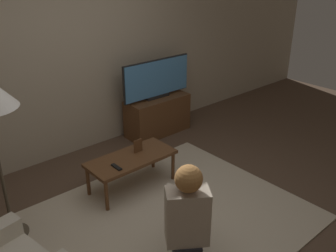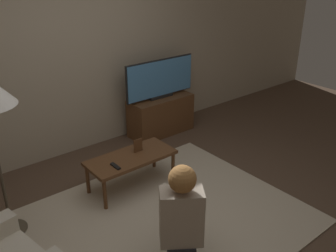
# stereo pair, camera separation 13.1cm
# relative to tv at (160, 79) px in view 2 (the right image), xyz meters

# --- Properties ---
(ground_plane) EXTENTS (10.00, 10.00, 0.00)m
(ground_plane) POSITION_rel_tv_xyz_m (-1.18, -1.62, -0.82)
(ground_plane) COLOR brown
(wall_back) EXTENTS (10.00, 0.06, 2.60)m
(wall_back) POSITION_rel_tv_xyz_m (-1.18, 0.31, 0.48)
(wall_back) COLOR tan
(wall_back) RESTS_ON ground_plane
(rug) EXTENTS (2.51, 2.16, 0.02)m
(rug) POSITION_rel_tv_xyz_m (-1.18, -1.62, -0.81)
(rug) COLOR #BCAD93
(rug) RESTS_ON ground_plane
(tv_stand) EXTENTS (0.94, 0.39, 0.54)m
(tv_stand) POSITION_rel_tv_xyz_m (0.00, -0.00, -0.55)
(tv_stand) COLOR brown
(tv_stand) RESTS_ON ground_plane
(tv) EXTENTS (1.12, 0.08, 0.55)m
(tv) POSITION_rel_tv_xyz_m (0.00, 0.00, 0.00)
(tv) COLOR black
(tv) RESTS_ON tv_stand
(coffee_table) EXTENTS (0.97, 0.44, 0.39)m
(coffee_table) POSITION_rel_tv_xyz_m (-1.13, -0.93, -0.48)
(coffee_table) COLOR brown
(coffee_table) RESTS_ON ground_plane
(person_kneeling) EXTENTS (0.66, 0.80, 0.95)m
(person_kneeling) POSITION_rel_tv_xyz_m (-1.50, -2.18, -0.32)
(person_kneeling) COLOR #232328
(person_kneeling) RESTS_ON rug
(picture_frame) EXTENTS (0.11, 0.01, 0.15)m
(picture_frame) POSITION_rel_tv_xyz_m (-1.01, -0.89, -0.36)
(picture_frame) COLOR brown
(picture_frame) RESTS_ON coffee_table
(remote) EXTENTS (0.04, 0.15, 0.02)m
(remote) POSITION_rel_tv_xyz_m (-1.38, -1.02, -0.42)
(remote) COLOR black
(remote) RESTS_ON coffee_table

